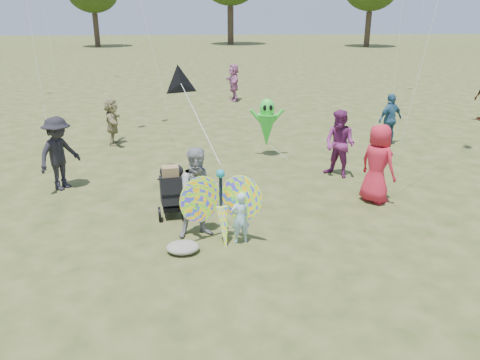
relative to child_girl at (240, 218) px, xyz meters
name	(u,v)px	position (x,y,z in m)	size (l,w,h in m)	color
ground	(257,271)	(0.22, -1.07, -0.51)	(160.00, 160.00, 0.00)	#51592B
child_girl	(240,218)	(0.00, 0.00, 0.00)	(0.37, 0.24, 1.01)	#9BC7DB
adult_man	(200,193)	(-0.75, 0.34, 0.38)	(0.86, 0.67, 1.77)	gray
grey_bag	(183,247)	(-1.06, -0.32, -0.41)	(0.60, 0.49, 0.19)	gray
crowd_a	(378,164)	(3.20, 1.84, 0.40)	(0.88, 0.57, 1.80)	red
crowd_b	(59,154)	(-4.17, 3.12, 0.39)	(1.16, 0.67, 1.80)	black
crowd_c	(390,119)	(5.26, 6.56, 0.32)	(0.97, 0.40, 1.66)	#306184
crowd_d	(112,122)	(-3.69, 7.14, 0.25)	(1.39, 0.44, 1.50)	#93855A
crowd_e	(340,144)	(2.81, 3.58, 0.38)	(0.86, 0.67, 1.76)	#762763
crowd_j	(234,82)	(0.63, 14.84, 0.37)	(1.62, 0.52, 1.74)	#B36697
jogging_stroller	(171,186)	(-1.38, 1.47, 0.11)	(0.59, 1.09, 1.09)	black
butterfly_kite	(222,208)	(-0.34, 0.03, 0.20)	(1.74, 0.75, 1.64)	orange
delta_kite_rig	(181,84)	(-1.15, 2.57, 2.11)	(1.26, 2.47, 1.61)	black
alien_kite	(267,124)	(1.13, 5.52, 0.46)	(1.12, 0.69, 1.74)	#33DA39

